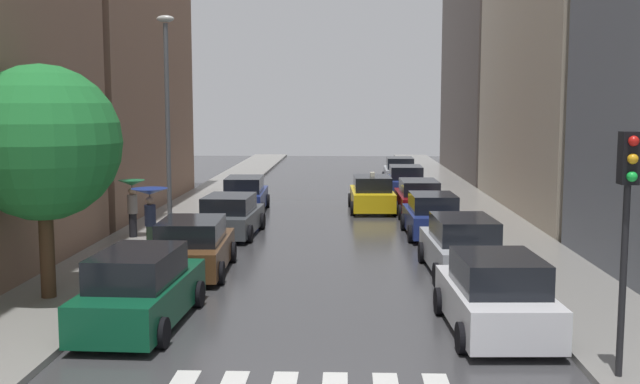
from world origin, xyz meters
The scene contains 21 objects.
ground_plane centered at (0.00, 24.00, -0.02)m, with size 28.00×72.00×0.04m, color #3C3C3E.
sidewalk_left centered at (-6.50, 24.00, 0.07)m, with size 3.00×72.00×0.15m, color gray.
sidewalk_right centered at (6.50, 24.00, 0.07)m, with size 3.00×72.00×0.15m, color gray.
building_left_mid centered at (-11.00, 24.31, 8.80)m, with size 6.00×14.60×17.59m, color #8C6B56.
building_right_mid centered at (11.00, 23.91, 6.31)m, with size 6.00×15.98×12.63m, color #B2A38C.
parked_car_left_nearest centered at (-3.91, 5.62, 0.81)m, with size 2.15×4.80×1.73m.
parked_car_left_second centered at (-3.83, 10.86, 0.76)m, with size 2.29×4.47×1.61m.
parked_car_left_third centered at (-3.71, 17.13, 0.73)m, with size 2.27×4.46×1.54m.
parked_car_left_fourth centered at (-3.98, 23.16, 0.76)m, with size 2.12×4.61×1.63m.
parked_car_right_nearest centered at (3.85, 5.35, 0.80)m, with size 2.27×4.29×1.73m.
parked_car_right_second centered at (3.99, 11.03, 0.79)m, with size 2.21×4.64×1.69m.
parked_car_right_third centered at (3.81, 17.23, 0.75)m, with size 2.11×4.06×1.61m.
parked_car_right_fourth centered at (3.82, 22.76, 0.73)m, with size 2.07×4.65×1.56m.
parked_car_right_fifth centered at (3.73, 29.09, 0.78)m, with size 2.11×4.28×1.66m.
parked_car_right_sixth centered at (3.85, 35.44, 0.77)m, with size 2.04×4.07×1.65m.
taxi_midroad centered at (1.79, 23.80, 0.76)m, with size 2.19×4.37×1.81m.
pedestrian_foreground centered at (-5.67, 13.16, 1.72)m, with size 1.17×1.17×2.07m.
pedestrian_near_tree centered at (-7.03, 15.89, 1.60)m, with size 0.94×0.94×2.05m.
street_tree_left centered at (-6.73, 7.45, 3.97)m, with size 3.80×3.80×5.73m.
traffic_light_right_corner centered at (5.45, 2.42, 3.29)m, with size 0.30×0.42×4.30m.
lamp_post_left centered at (-5.55, 15.34, 4.57)m, with size 0.60×0.28×7.75m.
Camera 1 is at (0.65, -10.55, 4.93)m, focal length 42.34 mm.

